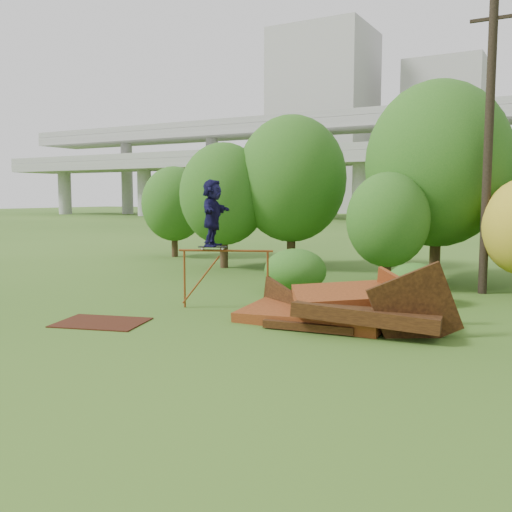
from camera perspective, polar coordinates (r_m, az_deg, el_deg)
The scene contains 16 objects.
ground at distance 13.12m, azimuth -1.26°, elevation -7.95°, with size 240.00×240.00×0.00m, color #2D5116.
scrap_pile at distance 14.27m, azimuth 8.76°, elevation -5.30°, with size 5.59×3.25×2.16m.
grind_rail at distance 16.06m, azimuth -3.05°, elevation -0.97°, with size 2.49×1.10×1.67m.
skateboard at distance 16.06m, azimuth -4.35°, elevation 0.90°, with size 0.83×0.51×0.08m.
skater at distance 16.01m, azimuth -4.38°, elevation 4.32°, with size 1.74×0.56×1.88m, color #111037.
flat_plate at distance 14.88m, azimuth -15.21°, elevation -6.43°, with size 2.14×1.53×0.03m, color #35160B.
tree_0 at distance 25.14m, azimuth -3.25°, elevation 6.19°, with size 3.90×3.90×5.50m.
tree_1 at distance 25.15m, azimuth 3.58°, elevation 7.69°, with size 4.80×4.80×6.67m.
tree_2 at distance 20.01m, azimuth 13.03°, elevation 3.53°, with size 2.83×2.83×3.99m.
tree_3 at distance 22.48m, azimuth 17.72°, elevation 8.72°, with size 5.35×5.35×7.42m.
tree_6 at distance 30.02m, azimuth -8.19°, elevation 5.18°, with size 3.37×3.37×4.71m.
shrub_left at distance 18.85m, azimuth 3.95°, elevation -1.45°, with size 2.09×1.93×1.45m, color #134612.
shrub_right at distance 17.38m, azimuth 15.63°, elevation -2.67°, with size 1.72×1.58×1.22m, color #134612.
utility_pole at distance 19.90m, azimuth 22.21°, elevation 10.24°, with size 1.40×0.28×9.43m.
building_left at distance 115.81m, azimuth 6.76°, elevation 13.08°, with size 18.00×16.00×35.00m, color #9E9E99.
building_right at distance 115.68m, azimuth 18.43°, elevation 11.09°, with size 14.00×14.00×28.00m, color #9E9E99.
Camera 1 is at (6.50, -10.95, 3.17)m, focal length 40.00 mm.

